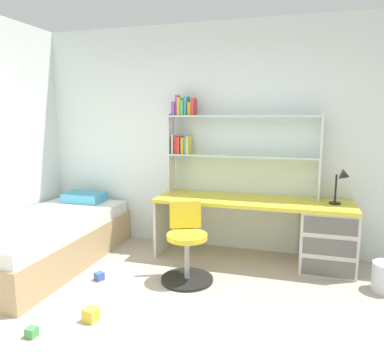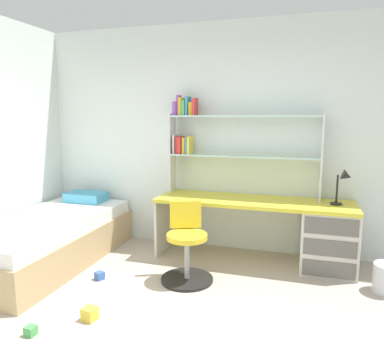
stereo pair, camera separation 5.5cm
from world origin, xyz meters
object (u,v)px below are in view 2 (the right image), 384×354
(desk, at_px, (307,231))
(toy_block_yellow_1, at_px, (90,314))
(swivel_chair, at_px, (187,251))
(toy_block_blue_0, at_px, (100,276))
(desk_lamp, at_px, (344,182))
(bed_platform, at_px, (48,239))
(toy_block_green_2, at_px, (31,331))
(bookshelf_hutch, at_px, (222,137))

(desk, bearing_deg, toy_block_yellow_1, -135.11)
(desk, distance_m, toy_block_yellow_1, 2.35)
(swivel_chair, bearing_deg, toy_block_blue_0, -162.68)
(desk_lamp, xyz_separation_m, bed_platform, (-3.11, -0.73, -0.70))
(swivel_chair, distance_m, toy_block_blue_0, 0.92)
(toy_block_yellow_1, height_order, toy_block_green_2, toy_block_yellow_1)
(bookshelf_hutch, relative_size, bed_platform, 0.83)
(toy_block_blue_0, bearing_deg, toy_block_yellow_1, -64.71)
(desk, bearing_deg, swivel_chair, -148.35)
(bookshelf_hutch, distance_m, toy_block_green_2, 2.72)
(desk, xyz_separation_m, toy_block_yellow_1, (-1.65, -1.64, -0.35))
(toy_block_yellow_1, relative_size, toy_block_green_2, 1.41)
(desk, distance_m, toy_block_blue_0, 2.22)
(desk, xyz_separation_m, toy_block_blue_0, (-1.97, -0.96, -0.36))
(toy_block_green_2, bearing_deg, bed_platform, 123.07)
(toy_block_yellow_1, xyz_separation_m, toy_block_green_2, (-0.31, -0.32, -0.02))
(bed_platform, distance_m, toy_block_blue_0, 0.86)
(desk, height_order, toy_block_yellow_1, desk)
(bookshelf_hutch, xyz_separation_m, bed_platform, (-1.77, -0.91, -1.12))
(desk, relative_size, bed_platform, 1.04)
(desk, height_order, swivel_chair, swivel_chair)
(bed_platform, distance_m, toy_block_yellow_1, 1.46)
(toy_block_green_2, bearing_deg, desk_lamp, 40.59)
(desk, height_order, toy_block_green_2, desk)
(toy_block_blue_0, xyz_separation_m, toy_block_green_2, (0.02, -1.00, -0.00))
(toy_block_blue_0, distance_m, toy_block_yellow_1, 0.76)
(toy_block_yellow_1, bearing_deg, desk, 44.89)
(desk_lamp, distance_m, toy_block_green_2, 3.16)
(bed_platform, distance_m, toy_block_green_2, 1.50)
(swivel_chair, xyz_separation_m, toy_block_yellow_1, (-0.51, -0.94, -0.25))
(toy_block_blue_0, bearing_deg, desk, 25.97)
(swivel_chair, bearing_deg, bed_platform, -179.22)
(swivel_chair, distance_m, toy_block_yellow_1, 1.10)
(bed_platform, xyz_separation_m, toy_block_green_2, (0.81, -1.24, -0.22))
(swivel_chair, bearing_deg, desk, 31.65)
(desk, relative_size, desk_lamp, 5.66)
(bed_platform, height_order, toy_block_blue_0, bed_platform)
(bookshelf_hutch, height_order, desk_lamp, bookshelf_hutch)
(bookshelf_hutch, relative_size, swivel_chair, 2.25)
(toy_block_blue_0, xyz_separation_m, toy_block_yellow_1, (0.32, -0.68, 0.01))
(bookshelf_hutch, relative_size, toy_block_yellow_1, 16.70)
(bookshelf_hutch, relative_size, toy_block_green_2, 23.49)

